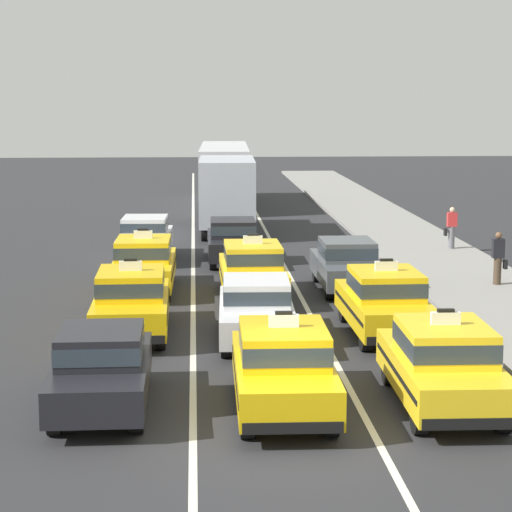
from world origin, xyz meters
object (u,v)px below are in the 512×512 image
sedan_left_nearest (101,366)px  taxi_left_third (144,263)px  pedestrian_by_storefront (498,258)px  taxi_center_nearest (283,366)px  taxi_right_nearest (443,363)px  box_truck_center_fifth (227,192)px  bus_center_sixth (224,172)px  sedan_center_second (256,308)px  sedan_right_third (347,263)px  taxi_left_second (131,301)px  taxi_right_second (385,301)px  sedan_center_fourth (233,240)px  taxi_center_third (253,270)px  pedestrian_near_crosswalk (451,228)px  sedan_left_fourth (145,237)px

sedan_left_nearest → taxi_left_third: 11.48m
sedan_left_nearest → pedestrian_by_storefront: (11.13, 11.24, 0.12)m
taxi_center_nearest → taxi_right_nearest: bearing=0.3°
box_truck_center_fifth → bus_center_sixth: box_truck_center_fifth is taller
bus_center_sixth → sedan_center_second: bearing=-90.3°
taxi_right_nearest → sedan_center_second: bearing=121.5°
taxi_center_nearest → sedan_right_third: bearing=75.6°
taxi_left_second → box_truck_center_fifth: size_ratio=0.65×
sedan_center_second → pedestrian_by_storefront: 10.04m
taxi_right_second → taxi_center_nearest: bearing=-117.7°
taxi_left_second → sedan_center_fourth: bearing=74.5°
taxi_center_third → sedan_center_second: bearing=-92.4°
pedestrian_by_storefront → box_truck_center_fifth: bearing=121.1°
sedan_center_fourth → taxi_right_nearest: taxi_right_nearest is taller
sedan_center_second → pedestrian_by_storefront: pedestrian_by_storefront is taller
taxi_right_nearest → taxi_right_second: bearing=90.1°
sedan_center_second → bus_center_sixth: (0.17, 30.31, 0.97)m
sedan_left_nearest → box_truck_center_fifth: 24.62m
taxi_center_nearest → bus_center_sixth: 35.63m
sedan_center_second → sedan_center_fourth: same height
bus_center_sixth → pedestrian_near_crosswalk: 18.70m
taxi_right_nearest → sedan_left_fourth: bearing=110.1°
box_truck_center_fifth → sedan_right_third: box_truck_center_fifth is taller
taxi_right_nearest → pedestrian_by_storefront: (4.63, 11.52, 0.09)m
taxi_left_third → taxi_center_nearest: size_ratio=1.00×
taxi_left_third → bus_center_sixth: bus_center_sixth is taller
sedan_left_fourth → pedestrian_near_crosswalk: bearing=4.9°
taxi_center_third → taxi_right_nearest: same height
box_truck_center_fifth → pedestrian_near_crosswalk: size_ratio=4.44×
bus_center_sixth → pedestrian_by_storefront: bus_center_sixth is taller
sedan_center_fourth → pedestrian_near_crosswalk: (8.40, 1.94, 0.09)m
taxi_left_second → bus_center_sixth: size_ratio=0.41×
sedan_center_second → pedestrian_by_storefront: bearing=38.4°
taxi_left_third → taxi_right_nearest: size_ratio=1.00×
sedan_left_fourth → sedan_center_second: size_ratio=1.00×
bus_center_sixth → taxi_right_second: bearing=-84.1°
taxi_center_third → bus_center_sixth: (-0.05, 25.13, 0.94)m
taxi_left_second → sedan_center_fourth: size_ratio=1.06×
bus_center_sixth → pedestrian_near_crosswalk: bus_center_sixth is taller
bus_center_sixth → sedan_right_third: size_ratio=2.62×
sedan_left_fourth → sedan_right_third: 8.92m
sedan_left_nearest → taxi_center_third: size_ratio=0.94×
taxi_center_nearest → taxi_center_third: (0.04, 10.49, 0.00)m
taxi_left_second → taxi_right_second: same height
box_truck_center_fifth → bus_center_sixth: (0.22, 10.92, 0.04)m
box_truck_center_fifth → pedestrian_by_storefront: size_ratio=4.30×
taxi_left_second → taxi_right_second: 6.30m
sedan_center_second → box_truck_center_fifth: bearing=90.2°
sedan_left_fourth → pedestrian_by_storefront: 12.77m
taxi_left_third → sedan_left_fourth: taxi_left_third is taller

